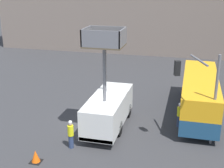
{
  "coord_description": "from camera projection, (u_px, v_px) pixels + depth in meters",
  "views": [
    {
      "loc": [
        6.44,
        -19.85,
        10.23
      ],
      "look_at": [
        1.15,
        0.8,
        3.01
      ],
      "focal_mm": 50.0,
      "sensor_mm": 36.0,
      "label": 1
    }
  ],
  "objects": [
    {
      "name": "ground_plane",
      "position": [
        94.0,
        125.0,
        23.01
      ],
      "size": [
        120.0,
        120.0,
        0.0
      ],
      "primitive_type": "plane",
      "color": "#333335"
    },
    {
      "name": "utility_truck",
      "position": [
        108.0,
        107.0,
        21.99
      ],
      "size": [
        2.47,
        6.36,
        7.31
      ],
      "color": "silver",
      "rests_on": "ground_plane"
    },
    {
      "name": "city_bus",
      "position": [
        200.0,
        92.0,
        24.27
      ],
      "size": [
        2.6,
        10.33,
        3.06
      ],
      "rotation": [
        0.0,
        0.0,
        1.31
      ],
      "color": "navy",
      "rests_on": "ground_plane"
    },
    {
      "name": "traffic_light_pole",
      "position": [
        202.0,
        86.0,
        19.08
      ],
      "size": [
        2.71,
        2.45,
        5.94
      ],
      "color": "slate",
      "rests_on": "ground_plane"
    },
    {
      "name": "road_worker_near_truck",
      "position": [
        71.0,
        134.0,
        19.59
      ],
      "size": [
        0.38,
        0.38,
        1.9
      ],
      "rotation": [
        0.0,
        0.0,
        0.71
      ],
      "color": "navy",
      "rests_on": "ground_plane"
    },
    {
      "name": "road_worker_directing",
      "position": [
        180.0,
        115.0,
        22.43
      ],
      "size": [
        0.38,
        0.38,
        1.86
      ],
      "rotation": [
        0.0,
        0.0,
        1.29
      ],
      "color": "navy",
      "rests_on": "ground_plane"
    },
    {
      "name": "traffic_cone_near_truck",
      "position": [
        36.0,
        157.0,
        18.23
      ],
      "size": [
        0.65,
        0.65,
        0.75
      ],
      "color": "black",
      "rests_on": "ground_plane"
    }
  ]
}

